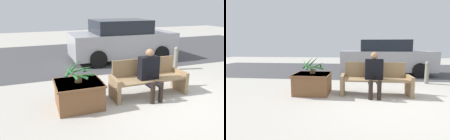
# 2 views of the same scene
# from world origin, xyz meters

# --- Properties ---
(ground_plane) EXTENTS (30.00, 30.00, 0.00)m
(ground_plane) POSITION_xyz_m (0.00, 0.00, 0.00)
(ground_plane) COLOR #ADA89E
(road_surface) EXTENTS (20.00, 6.00, 0.01)m
(road_surface) POSITION_xyz_m (0.00, 5.45, 0.00)
(road_surface) COLOR #424244
(road_surface) RESTS_ON ground_plane
(bench) EXTENTS (1.84, 0.60, 0.85)m
(bench) POSITION_xyz_m (-0.23, 0.63, 0.40)
(bench) COLOR #8C704C
(bench) RESTS_ON ground_plane
(person_seated) EXTENTS (0.46, 0.57, 1.15)m
(person_seated) POSITION_xyz_m (-0.28, 0.44, 0.63)
(person_seated) COLOR black
(person_seated) RESTS_ON ground_plane
(planter_box) EXTENTS (0.98, 0.88, 0.55)m
(planter_box) POSITION_xyz_m (-1.92, 0.52, 0.30)
(planter_box) COLOR brown
(planter_box) RESTS_ON ground_plane
(potted_plant) EXTENTS (0.64, 0.67, 0.49)m
(potted_plant) POSITION_xyz_m (-1.92, 0.52, 0.76)
(potted_plant) COLOR brown
(potted_plant) RESTS_ON planter_box
(parked_car) EXTENTS (4.03, 1.98, 1.55)m
(parked_car) POSITION_xyz_m (0.56, 4.16, 0.76)
(parked_car) COLOR #99999E
(parked_car) RESTS_ON ground_plane
(bollard_post) EXTENTS (0.15, 0.15, 0.78)m
(bollard_post) POSITION_xyz_m (1.68, 2.18, 0.41)
(bollard_post) COLOR slate
(bollard_post) RESTS_ON ground_plane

